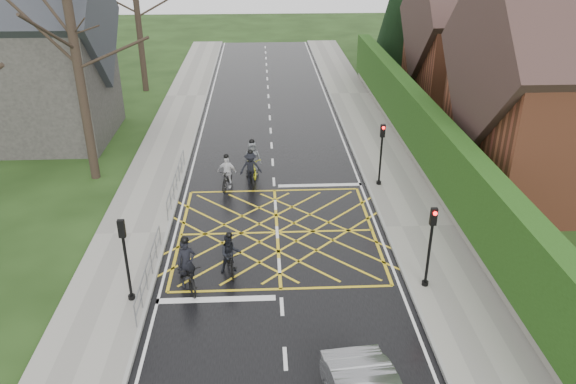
{
  "coord_description": "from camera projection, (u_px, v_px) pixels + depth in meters",
  "views": [
    {
      "loc": [
        -0.55,
        -20.33,
        11.82
      ],
      "look_at": [
        0.51,
        1.17,
        1.3
      ],
      "focal_mm": 35.0,
      "sensor_mm": 36.0,
      "label": 1
    }
  ],
  "objects": [
    {
      "name": "traffic_light_sw",
      "position": [
        126.0,
        261.0,
        18.46
      ],
      "size": [
        0.24,
        0.31,
        3.21
      ],
      "color": "black",
      "rests_on": "ground"
    },
    {
      "name": "cyclist_mid",
      "position": [
        251.0,
        172.0,
        27.47
      ],
      "size": [
        1.16,
        1.93,
        1.8
      ],
      "rotation": [
        0.0,
        0.0,
        0.17
      ],
      "color": "black",
      "rests_on": "ground"
    },
    {
      "name": "railing_north",
      "position": [
        176.0,
        178.0,
        26.49
      ],
      "size": [
        0.05,
        6.04,
        1.03
      ],
      "color": "slate",
      "rests_on": "ground"
    },
    {
      "name": "railing_south",
      "position": [
        148.0,
        266.0,
        19.76
      ],
      "size": [
        0.05,
        5.04,
        1.03
      ],
      "color": "slate",
      "rests_on": "ground"
    },
    {
      "name": "sidewalk_right",
      "position": [
        419.0,
        227.0,
        23.69
      ],
      "size": [
        3.0,
        80.0,
        0.15
      ],
      "primitive_type": "cube",
      "color": "gray",
      "rests_on": "ground"
    },
    {
      "name": "traffic_light_se",
      "position": [
        430.0,
        248.0,
        19.18
      ],
      "size": [
        0.24,
        0.31,
        3.21
      ],
      "rotation": [
        0.0,
        0.0,
        3.14
      ],
      "color": "black",
      "rests_on": "ground"
    },
    {
      "name": "ground",
      "position": [
        277.0,
        232.0,
        23.45
      ],
      "size": [
        120.0,
        120.0,
        0.0
      ],
      "primitive_type": "plane",
      "color": "black",
      "rests_on": "ground"
    },
    {
      "name": "road",
      "position": [
        277.0,
        232.0,
        23.45
      ],
      "size": [
        9.0,
        80.0,
        0.01
      ],
      "primitive_type": "cube",
      "color": "black",
      "rests_on": "ground"
    },
    {
      "name": "church",
      "position": [
        29.0,
        55.0,
        31.45
      ],
      "size": [
        8.8,
        7.8,
        11.0
      ],
      "color": "#2D2B28",
      "rests_on": "ground"
    },
    {
      "name": "cyclist_back",
      "position": [
        230.0,
        258.0,
        20.55
      ],
      "size": [
        0.85,
        1.73,
        1.68
      ],
      "rotation": [
        0.0,
        0.0,
        0.2
      ],
      "color": "black",
      "rests_on": "ground"
    },
    {
      "name": "sidewalk_left",
      "position": [
        132.0,
        234.0,
        23.15
      ],
      "size": [
        3.0,
        80.0,
        0.15
      ],
      "primitive_type": "cube",
      "color": "gray",
      "rests_on": "ground"
    },
    {
      "name": "house_far",
      "position": [
        483.0,
        40.0,
        38.35
      ],
      "size": [
        9.8,
        8.8,
        10.3
      ],
      "color": "brown",
      "rests_on": "ground"
    },
    {
      "name": "stone_wall",
      "position": [
        423.0,
        165.0,
        29.03
      ],
      "size": [
        0.5,
        38.0,
        0.7
      ],
      "primitive_type": "cube",
      "color": "slate",
      "rests_on": "ground"
    },
    {
      "name": "cyclist_front",
      "position": [
        227.0,
        175.0,
        27.09
      ],
      "size": [
        1.0,
        1.81,
        1.75
      ],
      "rotation": [
        0.0,
        0.0,
        -0.22
      ],
      "color": "black",
      "rests_on": "ground"
    },
    {
      "name": "cyclist_lead",
      "position": [
        252.0,
        163.0,
        28.46
      ],
      "size": [
        1.02,
        2.06,
        1.92
      ],
      "rotation": [
        0.0,
        0.0,
        0.17
      ],
      "color": "#B1B315",
      "rests_on": "ground"
    },
    {
      "name": "hedge",
      "position": [
        426.0,
        133.0,
        28.26
      ],
      "size": [
        0.9,
        38.0,
        2.8
      ],
      "primitive_type": "cube",
      "color": "#1B380F",
      "rests_on": "stone_wall"
    },
    {
      "name": "tree_near",
      "position": [
        69.0,
        16.0,
        24.96
      ],
      "size": [
        9.24,
        9.24,
        11.44
      ],
      "color": "black",
      "rests_on": "ground"
    },
    {
      "name": "conifer",
      "position": [
        400.0,
        13.0,
        45.07
      ],
      "size": [
        4.6,
        4.6,
        10.0
      ],
      "color": "black",
      "rests_on": "ground"
    },
    {
      "name": "cyclist_rear",
      "position": [
        187.0,
        271.0,
        19.75
      ],
      "size": [
        1.47,
        2.19,
        2.02
      ],
      "rotation": [
        0.0,
        0.0,
        0.4
      ],
      "color": "black",
      "rests_on": "ground"
    },
    {
      "name": "traffic_light_ne",
      "position": [
        381.0,
        155.0,
        26.72
      ],
      "size": [
        0.24,
        0.31,
        3.21
      ],
      "rotation": [
        0.0,
        0.0,
        3.14
      ],
      "color": "black",
      "rests_on": "ground"
    }
  ]
}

